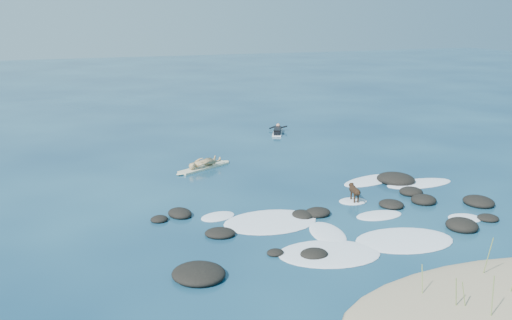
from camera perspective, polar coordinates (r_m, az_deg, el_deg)
name	(u,v)px	position (r m, az deg, el deg)	size (l,w,h in m)	color
ground	(334,204)	(21.54, 7.82, -4.37)	(160.00, 160.00, 0.00)	#0A2642
sand_dune	(505,303)	(15.63, 23.62, -12.96)	(9.00, 4.40, 0.60)	#9E8966
dune_grass	(503,279)	(15.41, 23.45, -10.86)	(3.93, 1.84, 1.20)	olive
reef_rocks	(361,211)	(20.61, 10.42, -5.05)	(13.01, 7.42, 0.53)	black
breaking_foam	(350,219)	(20.05, 9.41, -5.83)	(11.43, 8.41, 0.12)	white
standing_surfer_rig	(204,153)	(26.10, -5.26, 0.71)	(3.08, 1.73, 1.87)	beige
paddling_surfer_rig	(278,131)	(34.00, 2.17, 2.93)	(1.67, 2.42, 0.44)	white
dog	(354,190)	(21.75, 9.81, -3.02)	(0.42, 1.06, 0.68)	black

